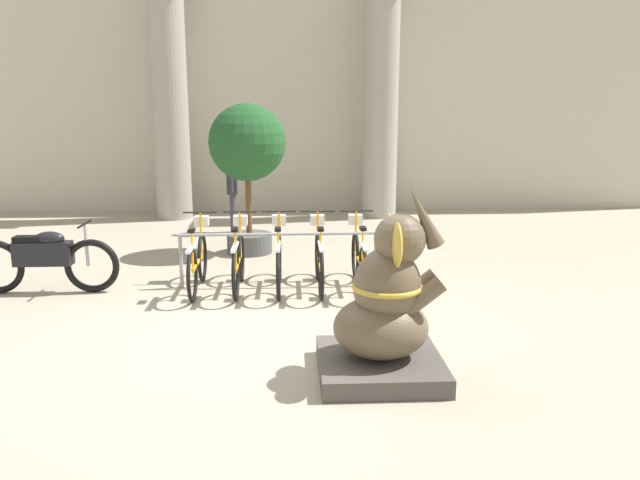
{
  "coord_description": "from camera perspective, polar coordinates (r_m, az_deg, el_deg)",
  "views": [
    {
      "loc": [
        0.27,
        -6.53,
        2.48
      ],
      "look_at": [
        0.62,
        0.37,
        1.0
      ],
      "focal_mm": 35.0,
      "sensor_mm": 36.0,
      "label": 1
    }
  ],
  "objects": [
    {
      "name": "ground_plane",
      "position": [
        6.99,
        -4.96,
        -8.74
      ],
      "size": [
        60.0,
        60.0,
        0.0
      ],
      "primitive_type": "plane",
      "color": "#9E937F"
    },
    {
      "name": "building_facade",
      "position": [
        15.14,
        -4.0,
        14.04
      ],
      "size": [
        20.0,
        0.2,
        6.0
      ],
      "color": "#BCB29E",
      "rests_on": "ground_plane"
    },
    {
      "name": "column_left",
      "position": [
        14.37,
        -13.59,
        12.34
      ],
      "size": [
        0.99,
        0.99,
        5.16
      ],
      "color": "gray",
      "rests_on": "ground_plane"
    },
    {
      "name": "column_right",
      "position": [
        14.28,
        5.55,
        12.62
      ],
      "size": [
        0.99,
        0.99,
        5.16
      ],
      "color": "gray",
      "rests_on": "ground_plane"
    },
    {
      "name": "bike_rack",
      "position": [
        8.69,
        -3.78,
        -0.56
      ],
      "size": [
        2.82,
        0.05,
        0.77
      ],
      "color": "gray",
      "rests_on": "ground_plane"
    },
    {
      "name": "bicycle_0",
      "position": [
        8.7,
        -11.11,
        -1.88
      ],
      "size": [
        0.48,
        1.67,
        1.03
      ],
      "color": "black",
      "rests_on": "ground_plane"
    },
    {
      "name": "bicycle_1",
      "position": [
        8.66,
        -7.46,
        -1.83
      ],
      "size": [
        0.48,
        1.67,
        1.03
      ],
      "color": "black",
      "rests_on": "ground_plane"
    },
    {
      "name": "bicycle_2",
      "position": [
        8.64,
        -3.78,
        -1.78
      ],
      "size": [
        0.48,
        1.67,
        1.03
      ],
      "color": "black",
      "rests_on": "ground_plane"
    },
    {
      "name": "bicycle_3",
      "position": [
        8.63,
        -0.09,
        -1.77
      ],
      "size": [
        0.48,
        1.67,
        1.03
      ],
      "color": "black",
      "rests_on": "ground_plane"
    },
    {
      "name": "bicycle_4",
      "position": [
        8.68,
        3.57,
        -1.71
      ],
      "size": [
        0.48,
        1.67,
        1.03
      ],
      "color": "black",
      "rests_on": "ground_plane"
    },
    {
      "name": "elephant_statue",
      "position": [
        5.85,
        6.02,
        -6.65
      ],
      "size": [
        1.15,
        1.15,
        1.8
      ],
      "color": "#4C4742",
      "rests_on": "ground_plane"
    },
    {
      "name": "motorcycle",
      "position": [
        9.18,
        -23.9,
        -1.59
      ],
      "size": [
        2.0,
        0.55,
        0.96
      ],
      "color": "black",
      "rests_on": "ground_plane"
    },
    {
      "name": "person_pedestrian",
      "position": [
        12.48,
        -8.01,
        5.0
      ],
      "size": [
        0.21,
        0.47,
        1.62
      ],
      "color": "#383342",
      "rests_on": "ground_plane"
    },
    {
      "name": "potted_tree",
      "position": [
        10.63,
        -6.66,
        8.06
      ],
      "size": [
        1.3,
        1.3,
        2.54
      ],
      "color": "#4C4C4C",
      "rests_on": "ground_plane"
    }
  ]
}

